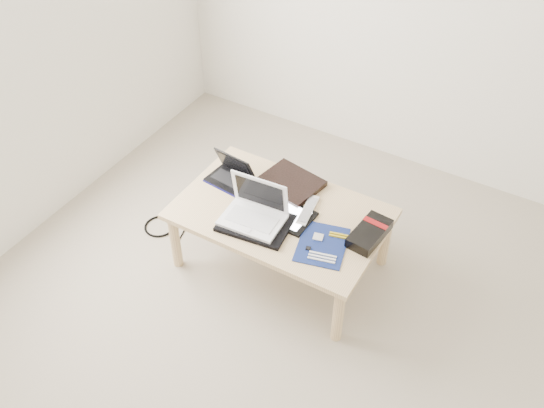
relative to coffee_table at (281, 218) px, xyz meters
The scene contains 13 objects.
room_shell 1.61m from the coffee_table, 51.47° to the right, with size 4.20×4.20×2.70m.
coffee_table is the anchor object (origin of this frame).
book 0.23m from the coffee_table, 106.39° to the left, with size 0.36×0.32×0.03m.
netbook 0.39m from the coffee_table, 166.52° to the left, with size 0.26×0.20×0.17m.
tablet 0.07m from the coffee_table, 18.00° to the right, with size 0.29×0.22×0.01m.
remote 0.16m from the coffee_table, 29.02° to the left, with size 0.09×0.25×0.02m.
neoprene_sleeve 0.17m from the coffee_table, 113.27° to the right, with size 0.36×0.26×0.02m, color black.
white_laptop 0.19m from the coffee_table, 124.73° to the right, with size 0.33×0.25×0.23m.
motherboard 0.32m from the coffee_table, 19.55° to the right, with size 0.30×0.34×0.01m.
gpu_box 0.49m from the coffee_table, ahead, with size 0.16×0.28×0.06m.
cable_coil 0.24m from the coffee_table, behind, with size 0.10×0.10×0.01m, color black.
floor_cable_coil 0.86m from the coffee_table, behind, with size 0.19×0.19×0.01m, color black.
floor_cable_trail 0.73m from the coffee_table, behind, with size 0.01×0.01×0.38m, color black.
Camera 1 is at (0.57, -1.33, 2.59)m, focal length 40.00 mm.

